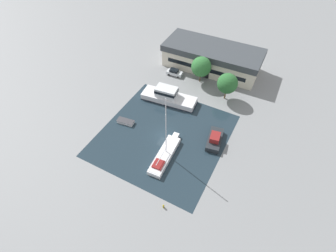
% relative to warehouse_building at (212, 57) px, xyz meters
% --- Properties ---
extents(ground_plane, '(440.00, 440.00, 0.00)m').
position_rel_warehouse_building_xyz_m(ground_plane, '(0.47, -28.20, -3.14)').
color(ground_plane, gray).
extents(water_canal, '(25.40, 26.24, 0.01)m').
position_rel_warehouse_building_xyz_m(water_canal, '(0.47, -28.20, -3.14)').
color(water_canal, '#1E2D38').
rests_on(water_canal, ground).
extents(warehouse_building, '(26.22, 11.51, 6.21)m').
position_rel_warehouse_building_xyz_m(warehouse_building, '(0.00, 0.00, 0.00)').
color(warehouse_building, beige).
rests_on(warehouse_building, ground).
extents(quay_tree_near_building, '(5.03, 5.03, 7.06)m').
position_rel_warehouse_building_xyz_m(quay_tree_near_building, '(-0.17, -7.42, 1.39)').
color(quay_tree_near_building, brown).
rests_on(quay_tree_near_building, ground).
extents(quay_tree_by_water, '(4.83, 4.83, 6.89)m').
position_rel_warehouse_building_xyz_m(quay_tree_by_water, '(7.81, -10.66, 1.32)').
color(quay_tree_by_water, brown).
rests_on(quay_tree_by_water, ground).
extents(parked_car, '(4.34, 2.17, 1.71)m').
position_rel_warehouse_building_xyz_m(parked_car, '(-7.31, -7.98, -2.29)').
color(parked_car, silver).
rests_on(parked_car, ground).
extents(sailboat_moored, '(3.35, 11.28, 14.80)m').
position_rel_warehouse_building_xyz_m(sailboat_moored, '(3.41, -33.03, -2.51)').
color(sailboat_moored, white).
rests_on(sailboat_moored, water_canal).
extents(motor_cruiser, '(13.57, 5.60, 3.67)m').
position_rel_warehouse_building_xyz_m(motor_cruiser, '(-3.93, -17.92, -1.83)').
color(motor_cruiser, silver).
rests_on(motor_cruiser, water_canal).
extents(small_dinghy, '(4.02, 2.09, 0.65)m').
position_rel_warehouse_building_xyz_m(small_dinghy, '(-8.76, -28.94, -2.81)').
color(small_dinghy, white).
rests_on(small_dinghy, water_canal).
extents(cabin_boat, '(3.76, 6.62, 2.32)m').
position_rel_warehouse_building_xyz_m(cabin_boat, '(10.65, -24.82, -2.30)').
color(cabin_boat, '#23282D').
rests_on(cabin_boat, water_canal).
extents(mooring_bollard, '(0.31, 0.31, 0.80)m').
position_rel_warehouse_building_xyz_m(mooring_bollard, '(8.30, -42.52, -2.71)').
color(mooring_bollard, olive).
rests_on(mooring_bollard, ground).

